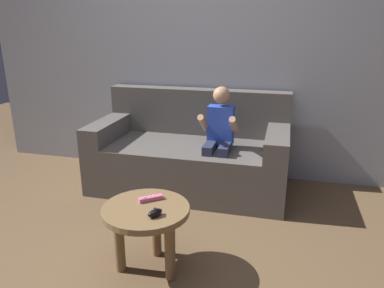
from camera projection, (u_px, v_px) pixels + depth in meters
The scene contains 6 objects.
wall_back at pixel (199, 39), 3.29m from camera, with size 4.18×0.05×2.50m, color #999EA8.
couch at pixel (191, 155), 3.22m from camera, with size 1.64×0.80×0.82m.
person_seated_on_couch at pixel (219, 137), 2.92m from camera, with size 0.29×0.36×0.91m.
coffee_table at pixel (147, 220), 2.08m from camera, with size 0.49×0.49×0.40m.
game_remote_pink_near_edge at pixel (151, 198), 2.12m from camera, with size 0.13×0.12×0.03m.
nunchuk_black at pixel (155, 213), 1.94m from camera, with size 0.08×0.10×0.05m.
Camera 1 is at (0.79, -1.46, 1.37)m, focal length 34.53 mm.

